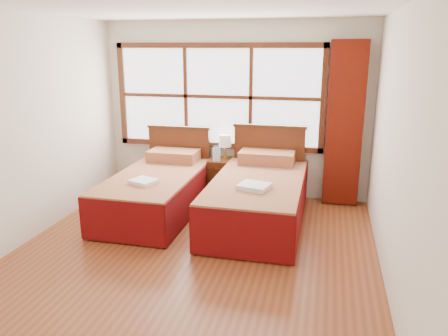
# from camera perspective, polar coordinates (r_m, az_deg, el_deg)

# --- Properties ---
(floor) EXTENTS (4.50, 4.50, 0.00)m
(floor) POSITION_cam_1_polar(r_m,az_deg,el_deg) (4.90, -4.31, -11.47)
(floor) COLOR brown
(floor) RESTS_ON ground
(ceiling) EXTENTS (4.50, 4.50, 0.00)m
(ceiling) POSITION_cam_1_polar(r_m,az_deg,el_deg) (4.38, -5.05, 20.45)
(ceiling) COLOR white
(ceiling) RESTS_ON wall_back
(wall_back) EXTENTS (4.00, 0.00, 4.00)m
(wall_back) POSITION_cam_1_polar(r_m,az_deg,el_deg) (6.60, 1.41, 7.55)
(wall_back) COLOR silver
(wall_back) RESTS_ON floor
(wall_left) EXTENTS (0.00, 4.50, 4.50)m
(wall_left) POSITION_cam_1_polar(r_m,az_deg,el_deg) (5.42, -25.28, 4.27)
(wall_left) COLOR silver
(wall_left) RESTS_ON floor
(wall_right) EXTENTS (0.00, 4.50, 4.50)m
(wall_right) POSITION_cam_1_polar(r_m,az_deg,el_deg) (4.30, 21.66, 2.04)
(wall_right) COLOR silver
(wall_right) RESTS_ON floor
(window) EXTENTS (3.16, 0.06, 1.56)m
(window) POSITION_cam_1_polar(r_m,az_deg,el_deg) (6.60, -0.80, 9.30)
(window) COLOR white
(window) RESTS_ON wall_back
(curtain) EXTENTS (0.50, 0.16, 2.30)m
(curtain) POSITION_cam_1_polar(r_m,az_deg,el_deg) (6.35, 15.47, 5.48)
(curtain) COLOR maroon
(curtain) RESTS_ON wall_back
(bed_left) EXTENTS (1.07, 2.09, 1.04)m
(bed_left) POSITION_cam_1_polar(r_m,az_deg,el_deg) (6.09, -8.68, -2.82)
(bed_left) COLOR #44250E
(bed_left) RESTS_ON floor
(bed_right) EXTENTS (1.15, 2.22, 1.12)m
(bed_right) POSITION_cam_1_polar(r_m,az_deg,el_deg) (5.72, 4.54, -3.67)
(bed_right) COLOR #44250E
(bed_right) RESTS_ON floor
(nightstand) EXTENTS (0.44, 0.44, 0.59)m
(nightstand) POSITION_cam_1_polar(r_m,az_deg,el_deg) (6.60, -0.01, -1.38)
(nightstand) COLOR #532612
(nightstand) RESTS_ON floor
(towels_left) EXTENTS (0.38, 0.36, 0.05)m
(towels_left) POSITION_cam_1_polar(r_m,az_deg,el_deg) (5.60, -10.44, -1.73)
(towels_left) COLOR white
(towels_left) RESTS_ON bed_left
(towels_right) EXTENTS (0.41, 0.38, 0.05)m
(towels_right) POSITION_cam_1_polar(r_m,az_deg,el_deg) (5.19, 3.97, -2.40)
(towels_right) COLOR white
(towels_right) RESTS_ON bed_right
(lamp) EXTENTS (0.18, 0.18, 0.36)m
(lamp) POSITION_cam_1_polar(r_m,az_deg,el_deg) (6.58, 0.15, 3.49)
(lamp) COLOR gold
(lamp) RESTS_ON nightstand
(bottle_near) EXTENTS (0.06, 0.06, 0.22)m
(bottle_near) POSITION_cam_1_polar(r_m,az_deg,el_deg) (6.43, -1.21, 1.83)
(bottle_near) COLOR #BCE1F2
(bottle_near) RESTS_ON nightstand
(bottle_far) EXTENTS (0.06, 0.06, 0.24)m
(bottle_far) POSITION_cam_1_polar(r_m,az_deg,el_deg) (6.43, -0.76, 1.88)
(bottle_far) COLOR #BCE1F2
(bottle_far) RESTS_ON nightstand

